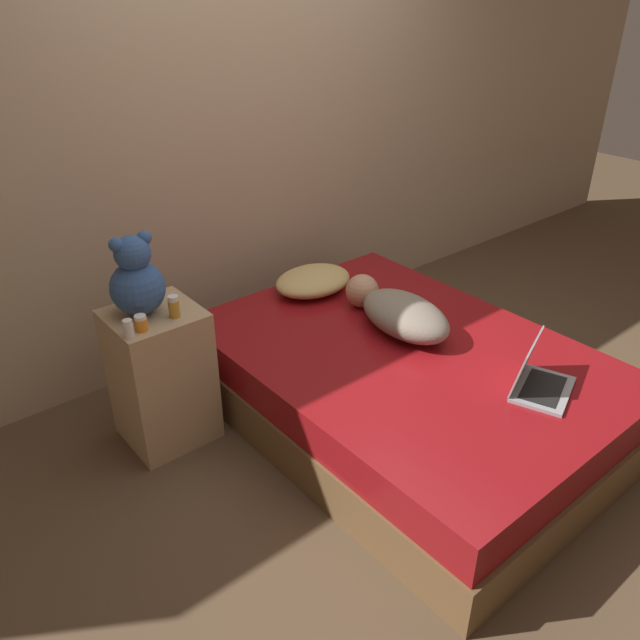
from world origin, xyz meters
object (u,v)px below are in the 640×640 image
pillow (313,281)px  bottle_white (128,329)px  teddy_bear (136,280)px  bottle_amber (174,307)px  laptop (536,379)px  bottle_orange (141,323)px  person_lying (399,312)px

pillow → bottle_white: size_ratio=5.82×
teddy_bear → bottle_amber: size_ratio=3.67×
laptop → teddy_bear: teddy_bear is taller
laptop → bottle_white: bearing=119.9°
bottle_orange → pillow: bearing=12.2°
bottle_white → pillow: bearing=12.4°
teddy_bear → bottle_amber: teddy_bear is taller
teddy_bear → bottle_orange: teddy_bear is taller
teddy_bear → bottle_amber: bearing=-53.4°
person_lying → teddy_bear: (-1.15, 0.52, 0.34)m
person_lying → teddy_bear: teddy_bear is taller
bottle_white → bottle_amber: bearing=9.1°
person_lying → bottle_orange: bottle_orange is taller
laptop → bottle_amber: bottle_amber is taller
pillow → person_lying: person_lying is taller
laptop → bottle_orange: size_ratio=5.30×
bottle_amber → bottle_orange: 0.17m
person_lying → bottle_amber: bearing=164.7°
pillow → bottle_amber: bottle_amber is taller
pillow → bottle_amber: (-0.98, -0.23, 0.25)m
teddy_bear → bottle_orange: 0.21m
person_lying → teddy_bear: bearing=160.6°
bottle_amber → bottle_orange: (-0.17, -0.02, -0.02)m
laptop → pillow: bearing=75.4°
bottle_white → bottle_orange: (0.06, 0.02, -0.00)m
person_lying → bottle_white: bottle_white is taller
pillow → laptop: 1.39m
teddy_bear → bottle_amber: 0.20m
person_lying → bottle_amber: 1.14m
person_lying → bottle_white: size_ratio=9.09×
pillow → laptop: (0.15, -1.39, -0.01)m
bottle_white → bottle_orange: size_ratio=1.12×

